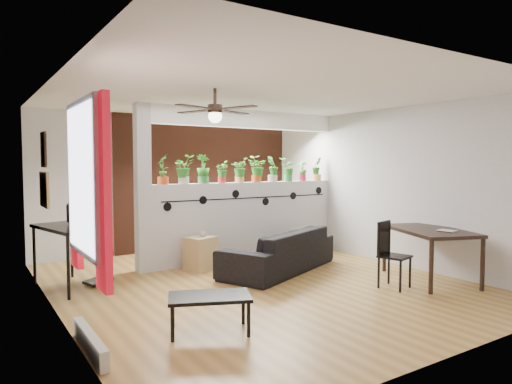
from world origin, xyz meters
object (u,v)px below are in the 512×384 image
(potted_plant_8, at_px, (303,170))
(cube_shelf, at_px, (200,253))
(folding_chair, at_px, (389,248))
(potted_plant_6, at_px, (273,168))
(office_chair, at_px, (99,255))
(potted_plant_5, at_px, (256,168))
(sofa, at_px, (279,251))
(potted_plant_9, at_px, (317,168))
(potted_plant_3, at_px, (222,171))
(coffee_table, at_px, (210,299))
(potted_plant_7, at_px, (288,169))
(potted_plant_0, at_px, (163,169))
(cup, at_px, (203,234))
(computer_desk, at_px, (69,232))
(potted_plant_1, at_px, (184,169))
(potted_plant_4, at_px, (240,169))
(ceiling_fan, at_px, (215,112))
(potted_plant_2, at_px, (203,168))
(dining_table, at_px, (430,234))

(potted_plant_8, distance_m, cube_shelf, 2.69)
(cube_shelf, xyz_separation_m, folding_chair, (1.69, -2.33, 0.27))
(potted_plant_6, bearing_deg, office_chair, -174.18)
(potted_plant_5, relative_size, sofa, 0.22)
(cube_shelf, bearing_deg, potted_plant_8, -10.58)
(potted_plant_9, relative_size, office_chair, 0.51)
(potted_plant_3, relative_size, coffee_table, 0.41)
(potted_plant_6, relative_size, potted_plant_7, 1.06)
(potted_plant_0, height_order, cup, potted_plant_0)
(potted_plant_3, bearing_deg, potted_plant_7, 0.00)
(potted_plant_7, relative_size, cube_shelf, 0.84)
(office_chair, bearing_deg, potted_plant_5, 6.54)
(potted_plant_9, xyz_separation_m, computer_desk, (-4.63, -0.34, -0.83))
(potted_plant_7, relative_size, potted_plant_8, 1.17)
(potted_plant_5, bearing_deg, coffee_table, -130.15)
(potted_plant_1, xyz_separation_m, potted_plant_5, (1.40, 0.00, 0.00))
(potted_plant_6, relative_size, potted_plant_8, 1.24)
(potted_plant_4, bearing_deg, potted_plant_0, 180.00)
(potted_plant_4, bearing_deg, potted_plant_9, 0.00)
(computer_desk, bearing_deg, sofa, -14.11)
(ceiling_fan, bearing_deg, potted_plant_5, 45.39)
(potted_plant_8, bearing_deg, sofa, -141.02)
(sofa, xyz_separation_m, cube_shelf, (-1.00, 0.74, -0.05))
(potted_plant_3, height_order, potted_plant_8, potted_plant_3)
(potted_plant_9, bearing_deg, ceiling_fan, -150.49)
(potted_plant_0, bearing_deg, potted_plant_2, 0.00)
(coffee_table, bearing_deg, potted_plant_5, 49.85)
(cube_shelf, bearing_deg, ceiling_fan, -127.62)
(potted_plant_4, distance_m, cup, 1.38)
(potted_plant_3, bearing_deg, cup, -147.21)
(potted_plant_9, relative_size, cup, 3.77)
(potted_plant_3, xyz_separation_m, sofa, (0.42, -1.08, -1.24))
(potted_plant_9, bearing_deg, office_chair, -175.62)
(potted_plant_1, bearing_deg, ceiling_fan, -101.65)
(potted_plant_5, xyz_separation_m, computer_desk, (-3.23, -0.34, -0.84))
(cup, bearing_deg, potted_plant_9, 7.35)
(potted_plant_3, height_order, potted_plant_9, potted_plant_9)
(computer_desk, distance_m, folding_chair, 4.33)
(computer_desk, bearing_deg, folding_chair, -32.60)
(potted_plant_1, height_order, potted_plant_5, potted_plant_5)
(potted_plant_9, bearing_deg, potted_plant_2, 180.00)
(potted_plant_9, bearing_deg, sofa, -147.36)
(potted_plant_0, height_order, potted_plant_6, potted_plant_0)
(office_chair, bearing_deg, potted_plant_7, 5.25)
(potted_plant_4, height_order, computer_desk, potted_plant_4)
(potted_plant_8, distance_m, dining_table, 2.88)
(coffee_table, bearing_deg, potted_plant_1, 70.71)
(potted_plant_6, distance_m, potted_plant_7, 0.35)
(potted_plant_0, xyz_separation_m, potted_plant_7, (2.46, 0.00, -0.02))
(cube_shelf, relative_size, office_chair, 0.59)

